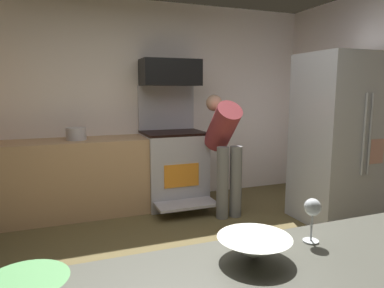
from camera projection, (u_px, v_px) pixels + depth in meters
name	position (u px, v px, depth m)	size (l,w,h in m)	color
wall_back	(131.00, 103.00, 4.58)	(5.20, 0.12, 2.60)	white
lower_cabinet_run	(62.00, 179.00, 4.06)	(2.40, 0.60, 0.90)	tan
oven_range	(173.00, 165.00, 4.52)	(0.76, 0.98, 1.53)	#B4B2BB
microwave	(170.00, 73.00, 4.42)	(0.74, 0.38, 0.33)	black
refrigerator	(339.00, 139.00, 3.90)	(0.86, 0.74, 1.87)	#B8BCC7
person_cook	(224.00, 144.00, 4.11)	(0.31, 0.65, 1.42)	slate
mixing_bowl_prep	(254.00, 248.00, 1.19)	(0.26, 0.26, 0.08)	white
wine_glass_near	(312.00, 210.00, 1.31)	(0.06, 0.06, 0.17)	silver
stock_pot	(76.00, 134.00, 4.04)	(0.23, 0.23, 0.14)	#BBB6BB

